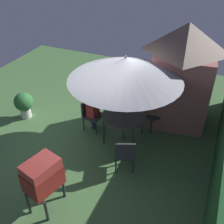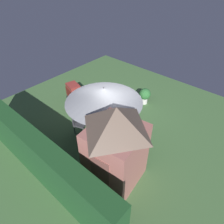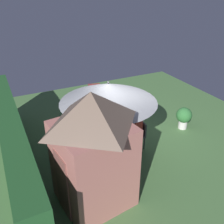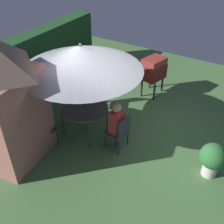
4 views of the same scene
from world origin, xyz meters
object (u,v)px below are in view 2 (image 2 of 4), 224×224
at_px(garden_shed, 116,146).
at_px(patio_table, 105,125).
at_px(chair_near_shed, 123,117).
at_px(person_in_red, 121,113).
at_px(patio_umbrella, 104,95).
at_px(chair_toward_hedge, 110,148).
at_px(chair_far_side, 79,122).
at_px(bbq_grill, 74,91).
at_px(potted_plant_by_shed, 145,95).

distance_m(garden_shed, patio_table, 2.02).
bearing_deg(garden_shed, patio_table, -36.28).
height_order(chair_near_shed, person_in_red, person_in_red).
height_order(patio_umbrella, chair_toward_hedge, patio_umbrella).
distance_m(patio_table, chair_far_side, 1.17).
distance_m(chair_near_shed, person_in_red, 0.28).
relative_size(chair_toward_hedge, person_in_red, 0.71).
xyz_separation_m(bbq_grill, chair_far_side, (-1.56, 1.10, -0.33)).
xyz_separation_m(patio_table, patio_umbrella, (0.00, -0.00, 1.37)).
bearing_deg(chair_far_side, chair_toward_hedge, 173.92).
relative_size(chair_far_side, person_in_red, 0.71).
relative_size(bbq_grill, chair_toward_hedge, 1.33).
bearing_deg(potted_plant_by_shed, chair_near_shed, 97.55).
height_order(garden_shed, bbq_grill, garden_shed).
xyz_separation_m(garden_shed, chair_near_shed, (1.43, -2.13, -0.96)).
distance_m(patio_table, bbq_grill, 2.71).
xyz_separation_m(potted_plant_by_shed, person_in_red, (-0.27, 2.17, 0.30)).
bearing_deg(chair_near_shed, chair_far_side, 52.08).
relative_size(garden_shed, bbq_grill, 2.41).
height_order(patio_table, person_in_red, person_in_red).
relative_size(chair_near_shed, potted_plant_by_shed, 1.10).
bearing_deg(potted_plant_by_shed, patio_umbrella, 93.73).
distance_m(patio_table, patio_umbrella, 1.37).
xyz_separation_m(patio_table, bbq_grill, (2.62, -0.66, 0.14)).
bearing_deg(garden_shed, person_in_red, -54.90).
relative_size(patio_umbrella, bbq_grill, 2.31).
bearing_deg(garden_shed, chair_toward_hedge, -35.58).
xyz_separation_m(patio_umbrella, chair_near_shed, (-0.07, -1.03, -1.56)).
distance_m(chair_toward_hedge, potted_plant_by_shed, 3.90).
xyz_separation_m(patio_table, chair_near_shed, (-0.07, -1.03, -0.19)).
distance_m(garden_shed, chair_toward_hedge, 1.25).
xyz_separation_m(bbq_grill, chair_toward_hedge, (-3.48, 1.30, -0.33)).
relative_size(garden_shed, chair_toward_hedge, 3.21).
xyz_separation_m(garden_shed, chair_toward_hedge, (0.65, -0.46, -0.96)).
xyz_separation_m(chair_toward_hedge, potted_plant_by_shed, (1.06, -3.75, -0.04)).
bearing_deg(patio_table, person_in_red, -94.08).
distance_m(patio_table, person_in_red, 0.95).
height_order(bbq_grill, person_in_red, person_in_red).
relative_size(patio_umbrella, potted_plant_by_shed, 3.38).
bearing_deg(chair_far_side, potted_plant_by_shed, -103.67).
bearing_deg(person_in_red, patio_umbrella, 85.92).
xyz_separation_m(chair_near_shed, chair_toward_hedge, (-0.78, 1.67, 0.00)).
xyz_separation_m(patio_umbrella, bbq_grill, (2.62, -0.66, -1.23)).
height_order(patio_umbrella, potted_plant_by_shed, patio_umbrella).
distance_m(patio_table, potted_plant_by_shed, 3.12).
relative_size(patio_table, chair_toward_hedge, 1.28).
relative_size(patio_table, potted_plant_by_shed, 1.41).
relative_size(garden_shed, patio_table, 2.50).
bearing_deg(potted_plant_by_shed, bbq_grill, 45.29).
xyz_separation_m(patio_umbrella, chair_far_side, (1.07, 0.44, -1.56)).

